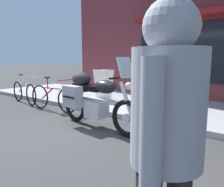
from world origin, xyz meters
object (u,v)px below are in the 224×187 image
(pedestrian_walking, at_px, (167,124))
(sandwich_board_sign, at_px, (104,84))
(second_bicycle_by_cafe, at_px, (24,92))
(touring_motorcycle, at_px, (92,98))
(parked_bicycle, at_px, (53,97))

(pedestrian_walking, bearing_deg, sandwich_board_sign, 133.80)
(sandwich_board_sign, bearing_deg, second_bicycle_by_cafe, -136.20)
(touring_motorcycle, xyz_separation_m, sandwich_board_sign, (-1.58, 2.19, -0.03))
(touring_motorcycle, xyz_separation_m, parked_bicycle, (-1.82, 0.38, -0.25))
(sandwich_board_sign, bearing_deg, pedestrian_walking, -46.20)
(parked_bicycle, distance_m, sandwich_board_sign, 1.83)
(sandwich_board_sign, xyz_separation_m, second_bicycle_by_cafe, (-1.80, -1.72, -0.22))
(parked_bicycle, xyz_separation_m, second_bicycle_by_cafe, (-1.56, 0.08, -0.00))
(touring_motorcycle, distance_m, pedestrian_walking, 3.39)
(touring_motorcycle, bearing_deg, pedestrian_walking, -39.77)
(touring_motorcycle, xyz_separation_m, pedestrian_walking, (2.58, -2.15, 0.44))
(sandwich_board_sign, bearing_deg, parked_bicycle, -97.59)
(sandwich_board_sign, height_order, second_bicycle_by_cafe, sandwich_board_sign)
(parked_bicycle, xyz_separation_m, sandwich_board_sign, (0.24, 1.81, 0.21))
(touring_motorcycle, bearing_deg, sandwich_board_sign, 125.77)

